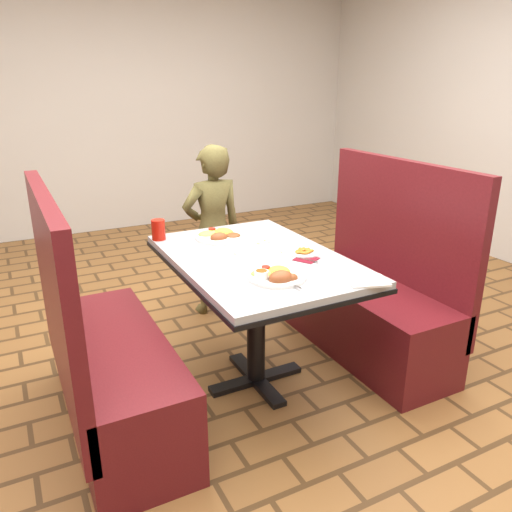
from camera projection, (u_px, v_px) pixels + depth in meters
name	position (u px, v px, depth m)	size (l,w,h in m)	color
room	(256.00, 5.00, 2.18)	(7.00, 7.04, 2.82)	brown
dining_table	(256.00, 273.00, 2.60)	(0.81, 1.21, 0.75)	#A6A8AB
booth_bench_left	(106.00, 365.00, 2.36)	(0.47, 1.20, 1.17)	maroon
booth_bench_right	(372.00, 301.00, 3.05)	(0.47, 1.20, 1.17)	maroon
diner_person	(213.00, 231.00, 3.51)	(0.44, 0.29, 1.21)	brown
near_dinner_plate	(276.00, 273.00, 2.26)	(0.27, 0.27, 0.08)	white
far_dinner_plate	(220.00, 233.00, 2.85)	(0.29, 0.29, 0.08)	white
plantain_plate	(304.00, 252.00, 2.59)	(0.16, 0.16, 0.02)	white
maroon_napkin	(306.00, 259.00, 2.51)	(0.11, 0.11, 0.00)	maroon
spoon_utensil	(307.00, 260.00, 2.49)	(0.01, 0.13, 0.00)	#BCBCC1
red_tumbler	(158.00, 230.00, 2.81)	(0.08, 0.08, 0.12)	#AD160B
paper_napkin	(367.00, 281.00, 2.22)	(0.18, 0.13, 0.01)	white
knife_utensil	(286.00, 283.00, 2.20)	(0.01, 0.15, 0.00)	silver
fork_utensil	(290.00, 283.00, 2.19)	(0.01, 0.17, 0.00)	silver
lettuce_shreds	(258.00, 251.00, 2.63)	(0.28, 0.32, 0.00)	#85C04D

